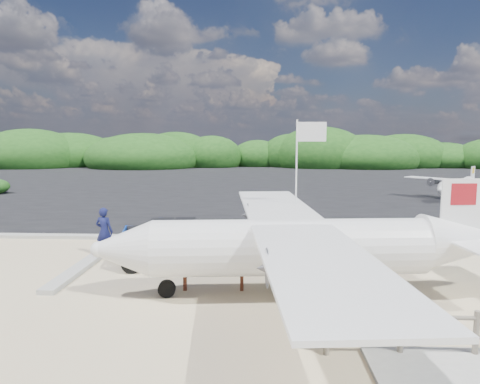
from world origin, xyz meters
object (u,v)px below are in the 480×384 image
Objects in this scene: crew_a at (104,232)px; crew_b at (160,239)px; signboard at (213,290)px; aircraft_small at (102,183)px; baggage_cart at (167,266)px; flagpole at (295,261)px; aircraft_large at (453,189)px.

crew_b is at bearing 178.22° from crew_a.
aircraft_small is at bearing 113.82° from signboard.
crew_b is (2.25, -0.43, -0.14)m from crew_a.
baggage_cart is 1.19m from crew_b.
baggage_cart is 4.62m from flagpole.
aircraft_large is 33.32m from aircraft_small.
aircraft_large is at bearing 38.24° from baggage_cart.
crew_b is at bearing -179.81° from flagpole.
flagpole is 7.27m from crew_a.
baggage_cart is 1.70× the size of crew_a.
aircraft_large is (18.61, 26.76, 0.00)m from signboard.
signboard is at bearing 72.49° from aircraft_small.
baggage_cart is 3.02m from signboard.
crew_a is 32.79m from aircraft_large.
crew_a is 28.25m from aircraft_small.
baggage_cart is 0.50× the size of aircraft_small.
flagpole is at bearing 50.59° from aircraft_large.
aircraft_large is (20.91, 23.62, -0.79)m from crew_b.
crew_b is at bearing 71.14° from aircraft_small.
aircraft_large is at bearing 55.92° from flagpole.
flagpole is 4.12m from signboard.
flagpole is 2.74× the size of crew_a.
signboard is at bearing -129.87° from flagpole.
aircraft_large is at bearing 53.10° from signboard.
crew_a is at bearing 176.72° from flagpole.
crew_b reaches higher than aircraft_small.
crew_b is 31.55m from aircraft_large.
crew_a is 1.18× the size of crew_b.
flagpole is at bearing 158.58° from crew_b.
baggage_cart is 2.01× the size of crew_b.
crew_a is 0.29× the size of aircraft_small.
baggage_cart is at bearing 164.16° from crew_a.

